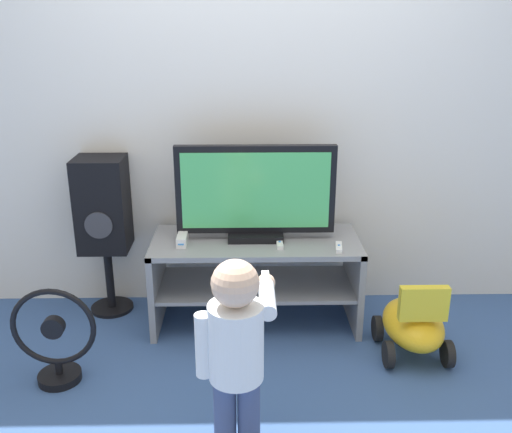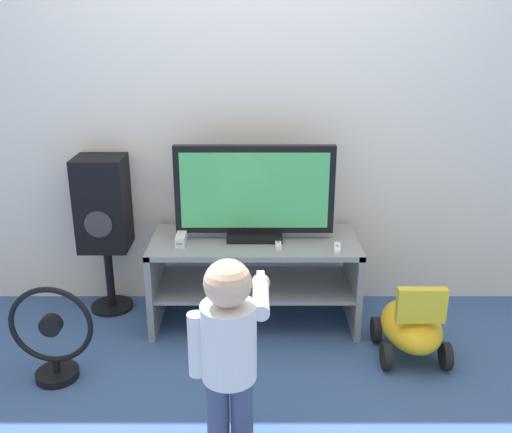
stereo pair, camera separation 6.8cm
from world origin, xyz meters
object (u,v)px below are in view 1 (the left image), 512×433
floor_fan (55,340)px  television (256,194)px  game_console (183,238)px  remote_secondary (280,244)px  speaker_tower (103,209)px  child (237,342)px  remote_primary (339,247)px  ride_on_toy (413,324)px

floor_fan → television: bearing=31.2°
game_console → remote_secondary: (0.55, -0.05, -0.02)m
speaker_tower → child: bearing=-56.9°
television → game_console: (-0.41, -0.06, -0.24)m
game_console → child: size_ratio=0.22×
remote_primary → floor_fan: (-1.46, -0.43, -0.30)m
television → ride_on_toy: bearing=-25.4°
speaker_tower → floor_fan: speaker_tower is taller
remote_secondary → television: bearing=138.6°
speaker_tower → ride_on_toy: bearing=-17.0°
television → remote_primary: bearing=-21.0°
game_console → remote_primary: size_ratio=1.42×
floor_fan → ride_on_toy: (1.84, 0.21, -0.05)m
remote_secondary → speaker_tower: size_ratio=0.13×
remote_primary → floor_fan: size_ratio=0.26×
remote_primary → ride_on_toy: remote_primary is taller
remote_primary → game_console: bearing=172.7°
remote_primary → television: bearing=159.0°
remote_primary → child: child is taller
floor_fan → remote_secondary: bearing=23.3°
remote_secondary → child: (-0.23, -0.98, -0.02)m
game_console → speaker_tower: speaker_tower is taller
child → speaker_tower: size_ratio=0.90×
remote_secondary → child: bearing=-103.2°
game_console → ride_on_toy: size_ratio=0.39×
remote_primary → speaker_tower: (-1.35, 0.31, 0.12)m
floor_fan → ride_on_toy: size_ratio=1.07×
game_console → ride_on_toy: 1.35m
remote_secondary → speaker_tower: speaker_tower is taller
game_console → remote_secondary: 0.55m
remote_primary → ride_on_toy: size_ratio=0.28×
remote_secondary → floor_fan: (-1.13, -0.49, -0.30)m
ride_on_toy → television: bearing=154.6°
game_console → remote_secondary: bearing=-5.6°
remote_secondary → ride_on_toy: remote_secondary is taller
television → game_console: size_ratio=4.75×
game_console → television: bearing=8.7°
floor_fan → ride_on_toy: 1.85m
remote_primary → remote_secondary: size_ratio=1.03×
speaker_tower → ride_on_toy: size_ratio=2.03×
game_console → speaker_tower: bearing=157.9°
television → remote_secondary: bearing=-41.4°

